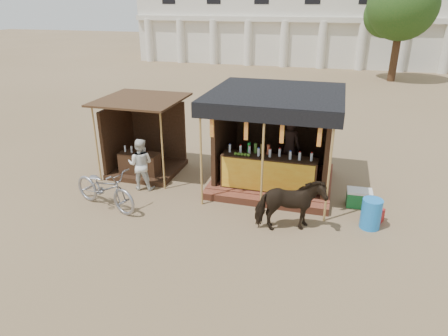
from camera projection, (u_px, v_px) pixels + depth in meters
ground at (205, 238)px, 9.21m from camera, size 120.00×120.00×0.00m
main_stall at (275, 151)px, 11.53m from camera, size 3.60×3.61×2.78m
secondary_stall at (142, 145)px, 12.55m from camera, size 2.40×2.40×2.38m
cow at (290, 205)px, 9.26m from camera, size 1.72×1.23×1.33m
motorbike at (105, 188)px, 10.37m from camera, size 2.26×1.35×1.12m
bystander at (141, 164)px, 11.35m from camera, size 0.82×0.68×1.51m
blue_barrel at (371, 214)px, 9.49m from camera, size 0.49×0.49×0.74m
red_crate at (374, 215)px, 9.85m from camera, size 0.52×0.50×0.33m
cooler at (359, 198)px, 10.56m from camera, size 0.66×0.46×0.46m
background_building at (291, 14)px, 34.72m from camera, size 26.00×7.45×8.18m
tree at (399, 8)px, 25.58m from camera, size 4.50×4.40×7.00m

